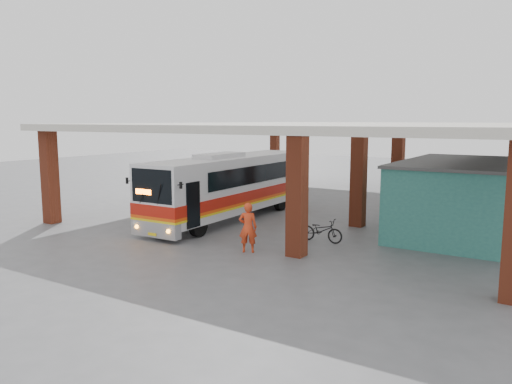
{
  "coord_description": "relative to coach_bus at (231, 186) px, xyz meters",
  "views": [
    {
      "loc": [
        11.03,
        -18.46,
        4.83
      ],
      "look_at": [
        -0.61,
        0.0,
        1.67
      ],
      "focal_mm": 35.0,
      "sensor_mm": 36.0,
      "label": 1
    }
  ],
  "objects": [
    {
      "name": "ground",
      "position": [
        2.89,
        -1.31,
        -1.63
      ],
      "size": [
        90.0,
        90.0,
        0.0
      ],
      "primitive_type": "plane",
      "color": "#515154",
      "rests_on": "ground"
    },
    {
      "name": "coach_bus",
      "position": [
        0.0,
        0.0,
        0.0
      ],
      "size": [
        2.57,
        11.32,
        3.28
      ],
      "rotation": [
        0.0,
        0.0,
        0.02
      ],
      "color": "silver",
      "rests_on": "ground"
    },
    {
      "name": "motorcycle",
      "position": [
        5.76,
        -1.94,
        -1.16
      ],
      "size": [
        1.81,
        0.66,
        0.95
      ],
      "primitive_type": "imported",
      "rotation": [
        0.0,
        0.0,
        1.59
      ],
      "color": "black",
      "rests_on": "ground"
    },
    {
      "name": "brick_columns",
      "position": [
        4.32,
        3.69,
        0.55
      ],
      "size": [
        20.1,
        21.6,
        4.35
      ],
      "color": "#933920",
      "rests_on": "ground"
    },
    {
      "name": "shop_building",
      "position": [
        10.39,
        2.69,
        -0.07
      ],
      "size": [
        5.2,
        8.2,
        3.11
      ],
      "color": "#296863",
      "rests_on": "ground"
    },
    {
      "name": "pedestrian",
      "position": [
        4.14,
        -4.81,
        -0.7
      ],
      "size": [
        0.8,
        0.7,
        1.85
      ],
      "primitive_type": "imported",
      "rotation": [
        0.0,
        0.0,
        3.61
      ],
      "color": "red",
      "rests_on": "ground"
    },
    {
      "name": "canopy_roof",
      "position": [
        3.39,
        5.19,
        2.87
      ],
      "size": [
        21.0,
        23.0,
        0.3
      ],
      "primitive_type": "cube",
      "color": "beige",
      "rests_on": "brick_columns"
    },
    {
      "name": "red_chair",
      "position": [
        7.55,
        4.69,
        -1.25
      ],
      "size": [
        0.48,
        0.48,
        0.82
      ],
      "rotation": [
        0.0,
        0.0,
        0.12
      ],
      "color": "red",
      "rests_on": "ground"
    }
  ]
}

